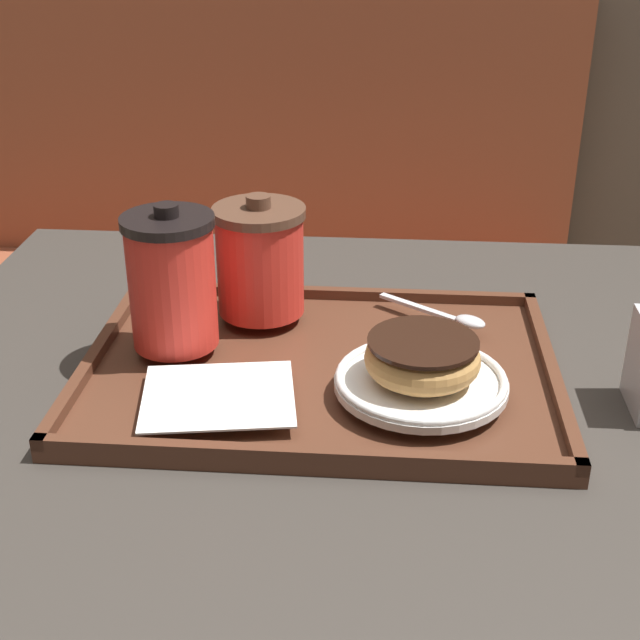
{
  "coord_description": "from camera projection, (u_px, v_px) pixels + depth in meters",
  "views": [
    {
      "loc": [
        0.06,
        -0.76,
        1.16
      ],
      "look_at": [
        -0.01,
        0.02,
        0.77
      ],
      "focal_mm": 50.0,
      "sensor_mm": 36.0,
      "label": 1
    }
  ],
  "objects": [
    {
      "name": "spoon",
      "position": [
        456.0,
        318.0,
        0.96
      ],
      "size": [
        0.12,
        0.09,
        0.01
      ],
      "rotation": [
        0.0,
        0.0,
        5.66
      ],
      "color": "silver",
      "rests_on": "serving_tray"
    },
    {
      "name": "serving_tray",
      "position": [
        320.0,
        370.0,
        0.9
      ],
      "size": [
        0.47,
        0.34,
        0.02
      ],
      "color": "#512D1E",
      "rests_on": "cafe_table"
    },
    {
      "name": "plate_with_chocolate_donut",
      "position": [
        421.0,
        381.0,
        0.84
      ],
      "size": [
        0.16,
        0.16,
        0.01
      ],
      "color": "white",
      "rests_on": "serving_tray"
    },
    {
      "name": "coffee_cup_front",
      "position": [
        172.0,
        281.0,
        0.89
      ],
      "size": [
        0.09,
        0.09,
        0.15
      ],
      "color": "red",
      "rests_on": "serving_tray"
    },
    {
      "name": "napkin_paper",
      "position": [
        218.0,
        395.0,
        0.83
      ],
      "size": [
        0.16,
        0.14,
        0.0
      ],
      "rotation": [
        0.0,
        0.0,
        0.16
      ],
      "color": "white",
      "rests_on": "serving_tray"
    },
    {
      "name": "donut_chocolate_glazed",
      "position": [
        422.0,
        357.0,
        0.83
      ],
      "size": [
        0.11,
        0.11,
        0.04
      ],
      "color": "tan",
      "rests_on": "plate_with_chocolate_donut"
    },
    {
      "name": "coffee_cup_rear",
      "position": [
        260.0,
        259.0,
        0.96
      ],
      "size": [
        0.1,
        0.1,
        0.13
      ],
      "color": "red",
      "rests_on": "serving_tray"
    },
    {
      "name": "booth_bench",
      "position": [
        238.0,
        334.0,
        1.85
      ],
      "size": [
        1.34,
        0.44,
        1.0
      ],
      "color": "brown",
      "rests_on": "ground_plane"
    },
    {
      "name": "cafe_table",
      "position": [
        323.0,
        526.0,
        0.96
      ],
      "size": [
        0.9,
        0.84,
        0.71
      ],
      "color": "#38332D",
      "rests_on": "ground_plane"
    }
  ]
}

